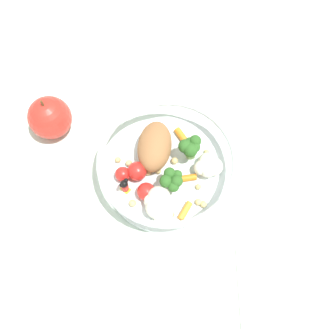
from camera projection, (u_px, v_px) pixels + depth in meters
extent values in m
plane|color=silver|center=(158.00, 175.00, 0.64)|extent=(2.40, 2.40, 0.00)
cylinder|color=white|center=(168.00, 175.00, 0.64)|extent=(0.22, 0.22, 0.01)
torus|color=white|center=(168.00, 162.00, 0.59)|extent=(0.23, 0.23, 0.01)
ellipsoid|color=#9E663D|center=(152.00, 147.00, 0.63)|extent=(0.08, 0.11, 0.05)
cylinder|color=#7FAD5B|center=(173.00, 185.00, 0.61)|extent=(0.01, 0.01, 0.02)
sphere|color=#2D6023|center=(166.00, 181.00, 0.59)|extent=(0.02, 0.02, 0.02)
sphere|color=#2D6023|center=(174.00, 186.00, 0.59)|extent=(0.02, 0.02, 0.02)
sphere|color=#2D6023|center=(177.00, 181.00, 0.58)|extent=(0.02, 0.02, 0.02)
sphere|color=#2D6023|center=(177.00, 175.00, 0.59)|extent=(0.02, 0.02, 0.02)
sphere|color=#2D6023|center=(170.00, 173.00, 0.59)|extent=(0.02, 0.02, 0.02)
cylinder|color=#7FAD5B|center=(191.00, 152.00, 0.64)|extent=(0.02, 0.02, 0.02)
sphere|color=#2D6023|center=(185.00, 146.00, 0.61)|extent=(0.02, 0.02, 0.02)
sphere|color=#2D6023|center=(190.00, 150.00, 0.61)|extent=(0.02, 0.02, 0.02)
sphere|color=#2D6023|center=(195.00, 147.00, 0.61)|extent=(0.02, 0.02, 0.02)
sphere|color=#2D6023|center=(195.00, 141.00, 0.61)|extent=(0.02, 0.02, 0.02)
sphere|color=#2D6023|center=(190.00, 143.00, 0.62)|extent=(0.02, 0.02, 0.02)
sphere|color=silver|center=(157.00, 207.00, 0.60)|extent=(0.04, 0.04, 0.04)
sphere|color=silver|center=(156.00, 208.00, 0.58)|extent=(0.03, 0.03, 0.03)
sphere|color=silver|center=(162.00, 213.00, 0.58)|extent=(0.03, 0.03, 0.03)
sphere|color=silver|center=(160.00, 207.00, 0.59)|extent=(0.03, 0.03, 0.03)
sphere|color=silver|center=(159.00, 206.00, 0.59)|extent=(0.03, 0.03, 0.03)
sphere|color=silver|center=(159.00, 197.00, 0.59)|extent=(0.04, 0.04, 0.04)
sphere|color=silver|center=(152.00, 201.00, 0.59)|extent=(0.03, 0.03, 0.03)
sphere|color=silver|center=(201.00, 168.00, 0.62)|extent=(0.02, 0.02, 0.02)
sphere|color=silver|center=(208.00, 169.00, 0.62)|extent=(0.03, 0.03, 0.03)
sphere|color=silver|center=(213.00, 167.00, 0.62)|extent=(0.03, 0.03, 0.03)
sphere|color=silver|center=(207.00, 162.00, 0.62)|extent=(0.03, 0.03, 0.03)
cube|color=yellow|center=(126.00, 189.00, 0.62)|extent=(0.02, 0.02, 0.00)
cylinder|color=red|center=(125.00, 187.00, 0.61)|extent=(0.02, 0.02, 0.02)
sphere|color=black|center=(124.00, 184.00, 0.60)|extent=(0.01, 0.01, 0.01)
sphere|color=black|center=(121.00, 185.00, 0.59)|extent=(0.01, 0.01, 0.01)
sphere|color=black|center=(126.00, 180.00, 0.60)|extent=(0.01, 0.01, 0.01)
cylinder|color=orange|center=(185.00, 211.00, 0.60)|extent=(0.03, 0.03, 0.01)
cylinder|color=orange|center=(189.00, 178.00, 0.62)|extent=(0.03, 0.01, 0.01)
cylinder|color=orange|center=(182.00, 137.00, 0.66)|extent=(0.02, 0.04, 0.01)
sphere|color=red|center=(137.00, 172.00, 0.62)|extent=(0.03, 0.03, 0.03)
sphere|color=red|center=(146.00, 192.00, 0.60)|extent=(0.03, 0.03, 0.03)
sphere|color=red|center=(123.00, 175.00, 0.62)|extent=(0.03, 0.03, 0.03)
sphere|color=tan|center=(168.00, 135.00, 0.66)|extent=(0.01, 0.01, 0.01)
sphere|color=#D1B775|center=(129.00, 163.00, 0.63)|extent=(0.01, 0.01, 0.01)
sphere|color=tan|center=(203.00, 204.00, 0.60)|extent=(0.01, 0.01, 0.01)
sphere|color=tan|center=(207.00, 152.00, 0.64)|extent=(0.01, 0.01, 0.01)
sphere|color=tan|center=(157.00, 171.00, 0.63)|extent=(0.01, 0.01, 0.01)
sphere|color=#D1B775|center=(148.00, 172.00, 0.63)|extent=(0.01, 0.01, 0.01)
sphere|color=tan|center=(217.00, 162.00, 0.64)|extent=(0.01, 0.01, 0.01)
sphere|color=#D1B775|center=(199.00, 202.00, 0.61)|extent=(0.01, 0.01, 0.01)
sphere|color=#D1B775|center=(171.00, 214.00, 0.60)|extent=(0.01, 0.01, 0.01)
sphere|color=#D1B775|center=(133.00, 203.00, 0.60)|extent=(0.01, 0.01, 0.01)
sphere|color=tan|center=(198.00, 187.00, 0.62)|extent=(0.01, 0.01, 0.01)
sphere|color=tan|center=(118.00, 160.00, 0.64)|extent=(0.01, 0.01, 0.01)
sphere|color=#D1B775|center=(166.00, 221.00, 0.59)|extent=(0.01, 0.01, 0.01)
sphere|color=#D1B775|center=(175.00, 161.00, 0.64)|extent=(0.01, 0.01, 0.01)
sphere|color=red|center=(50.00, 118.00, 0.65)|extent=(0.07, 0.07, 0.07)
cylinder|color=brown|center=(42.00, 103.00, 0.61)|extent=(0.00, 0.00, 0.01)
cube|color=white|center=(279.00, 283.00, 0.57)|extent=(0.14, 0.15, 0.01)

